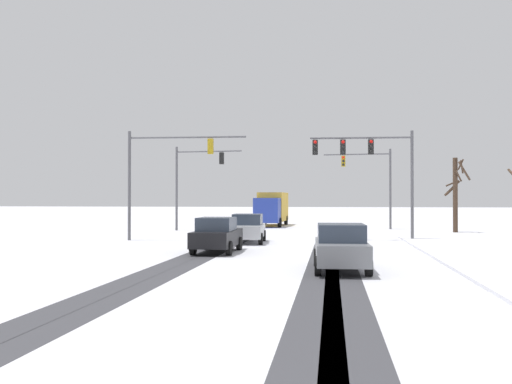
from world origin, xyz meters
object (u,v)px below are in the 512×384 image
traffic_signal_far_right (372,175)px  bare_tree_sidewalk_far (456,192)px  car_silver_lead (248,228)px  box_truck_delivery (272,208)px  car_grey_third (341,247)px  traffic_signal_near_left (162,165)px  traffic_signal_far_left (194,174)px  car_black_second (217,235)px  traffic_signal_near_right (371,160)px

traffic_signal_far_right → bare_tree_sidewalk_far: 6.94m
traffic_signal_far_right → car_silver_lead: bearing=-117.8°
car_silver_lead → box_truck_delivery: bearing=92.1°
car_grey_third → box_truck_delivery: bearing=100.7°
traffic_signal_far_right → car_silver_lead: size_ratio=1.55×
car_grey_third → traffic_signal_near_left: bearing=130.0°
traffic_signal_near_left → car_grey_third: (10.26, -12.23, -3.67)m
traffic_signal_far_left → box_truck_delivery: 9.88m
bare_tree_sidewalk_far → traffic_signal_far_left: bearing=-178.2°
car_black_second → car_silver_lead: bearing=84.2°
traffic_signal_far_left → traffic_signal_near_right: same height
bare_tree_sidewalk_far → traffic_signal_far_right: bearing=148.3°
traffic_signal_far_left → box_truck_delivery: size_ratio=0.87×
car_black_second → bare_tree_sidewalk_far: 22.32m
traffic_signal_near_left → car_grey_third: 16.38m
box_truck_delivery → traffic_signal_far_left: bearing=-123.2°
traffic_signal_near_right → car_grey_third: 14.68m
car_grey_third → box_truck_delivery: box_truck_delivery is taller
traffic_signal_far_right → car_black_second: bearing=-112.4°
traffic_signal_far_left → bare_tree_sidewalk_far: traffic_signal_far_left is taller
traffic_signal_far_right → car_grey_third: bearing=-96.4°
car_black_second → car_grey_third: bearing=-45.4°
box_truck_delivery → traffic_signal_near_left: bearing=-104.5°
traffic_signal_near_right → car_grey_third: size_ratio=1.56×
traffic_signal_far_right → car_silver_lead: 17.33m
traffic_signal_far_left → traffic_signal_near_left: 9.83m
traffic_signal_near_right → car_black_second: (-7.54, -8.36, -3.98)m
car_black_second → car_grey_third: (5.54, -5.63, 0.00)m
traffic_signal_far_left → traffic_signal_near_left: same height
box_truck_delivery → car_silver_lead: bearing=-87.9°
car_black_second → traffic_signal_far_left: bearing=107.9°
traffic_signal_far_left → car_black_second: size_ratio=1.58×
traffic_signal_near_left → traffic_signal_near_right: same height
traffic_signal_far_right → bare_tree_sidewalk_far: size_ratio=1.19×
traffic_signal_far_left → bare_tree_sidewalk_far: size_ratio=1.19×
car_silver_lead → car_black_second: 5.63m
box_truck_delivery → car_grey_third: bearing=-79.3°
car_silver_lead → box_truck_delivery: 18.79m
traffic_signal_near_right → box_truck_delivery: bearing=115.6°
traffic_signal_near_right → car_silver_lead: bearing=-158.4°
traffic_signal_near_right → box_truck_delivery: 18.01m
traffic_signal_far_right → box_truck_delivery: traffic_signal_far_right is taller
traffic_signal_far_left → car_silver_lead: bearing=-61.4°
car_grey_third → car_black_second: bearing=134.6°
car_silver_lead → bare_tree_sidewalk_far: bearing=39.8°
traffic_signal_far_left → box_truck_delivery: traffic_signal_far_left is taller
traffic_signal_far_right → traffic_signal_near_right: size_ratio=1.00×
traffic_signal_far_right → car_silver_lead: traffic_signal_far_right is taller
car_black_second → car_grey_third: same height
car_grey_third → box_truck_delivery: 30.52m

